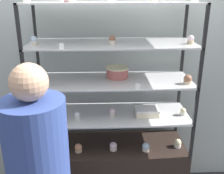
# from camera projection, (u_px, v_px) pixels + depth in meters

# --- Properties ---
(back_wall) EXTENTS (8.00, 0.05, 2.60)m
(back_wall) POSITION_uv_depth(u_px,v_px,m) (110.00, 65.00, 2.59)
(back_wall) COLOR #A8B2AD
(back_wall) RESTS_ON ground_plane
(display_base) EXTENTS (1.35, 0.49, 0.64)m
(display_base) POSITION_uv_depth(u_px,v_px,m) (112.00, 172.00, 2.56)
(display_base) COLOR black
(display_base) RESTS_ON ground_plane
(display_riser_lower) EXTENTS (1.35, 0.49, 0.32)m
(display_riser_lower) POSITION_uv_depth(u_px,v_px,m) (112.00, 116.00, 2.35)
(display_riser_lower) COLOR black
(display_riser_lower) RESTS_ON display_base
(display_riser_middle) EXTENTS (1.35, 0.49, 0.32)m
(display_riser_middle) POSITION_uv_depth(u_px,v_px,m) (112.00, 82.00, 2.24)
(display_riser_middle) COLOR black
(display_riser_middle) RESTS_ON display_riser_lower
(display_riser_upper) EXTENTS (1.35, 0.49, 0.32)m
(display_riser_upper) POSITION_uv_depth(u_px,v_px,m) (112.00, 45.00, 2.13)
(display_riser_upper) COLOR black
(display_riser_upper) RESTS_ON display_riser_middle
(display_riser_top) EXTENTS (1.35, 0.49, 0.32)m
(display_riser_top) POSITION_uv_depth(u_px,v_px,m) (112.00, 4.00, 2.02)
(display_riser_top) COLOR black
(display_riser_top) RESTS_ON display_riser_upper
(layer_cake_centerpiece) EXTENTS (0.20, 0.20, 0.09)m
(layer_cake_centerpiece) POSITION_uv_depth(u_px,v_px,m) (117.00, 72.00, 2.29)
(layer_cake_centerpiece) COLOR #C66660
(layer_cake_centerpiece) RESTS_ON display_riser_middle
(sheet_cake_frosted) EXTENTS (0.20, 0.15, 0.07)m
(sheet_cake_frosted) POSITION_uv_depth(u_px,v_px,m) (147.00, 112.00, 2.31)
(sheet_cake_frosted) COLOR beige
(sheet_cake_frosted) RESTS_ON display_riser_lower
(cupcake_0) EXTENTS (0.07, 0.07, 0.08)m
(cupcake_0) POSITION_uv_depth(u_px,v_px,m) (41.00, 151.00, 2.29)
(cupcake_0) COLOR white
(cupcake_0) RESTS_ON display_base
(cupcake_1) EXTENTS (0.07, 0.07, 0.08)m
(cupcake_1) POSITION_uv_depth(u_px,v_px,m) (78.00, 148.00, 2.33)
(cupcake_1) COLOR #CCB28C
(cupcake_1) RESTS_ON display_base
(cupcake_2) EXTENTS (0.07, 0.07, 0.08)m
(cupcake_2) POSITION_uv_depth(u_px,v_px,m) (113.00, 146.00, 2.36)
(cupcake_2) COLOR beige
(cupcake_2) RESTS_ON display_base
(cupcake_3) EXTENTS (0.07, 0.07, 0.08)m
(cupcake_3) POSITION_uv_depth(u_px,v_px,m) (146.00, 147.00, 2.35)
(cupcake_3) COLOR beige
(cupcake_3) RESTS_ON display_base
(cupcake_4) EXTENTS (0.07, 0.07, 0.08)m
(cupcake_4) POSITION_uv_depth(u_px,v_px,m) (178.00, 143.00, 2.40)
(cupcake_4) COLOR white
(cupcake_4) RESTS_ON display_base
(price_tag_0) EXTENTS (0.04, 0.00, 0.04)m
(price_tag_0) POSITION_uv_depth(u_px,v_px,m) (66.00, 158.00, 2.22)
(price_tag_0) COLOR white
(price_tag_0) RESTS_ON display_base
(cupcake_5) EXTENTS (0.05, 0.05, 0.07)m
(cupcake_5) POSITION_uv_depth(u_px,v_px,m) (40.00, 118.00, 2.20)
(cupcake_5) COLOR #CCB28C
(cupcake_5) RESTS_ON display_riser_lower
(cupcake_6) EXTENTS (0.05, 0.05, 0.07)m
(cupcake_6) POSITION_uv_depth(u_px,v_px,m) (77.00, 116.00, 2.23)
(cupcake_6) COLOR white
(cupcake_6) RESTS_ON display_riser_lower
(cupcake_7) EXTENTS (0.05, 0.05, 0.07)m
(cupcake_7) POSITION_uv_depth(u_px,v_px,m) (112.00, 112.00, 2.30)
(cupcake_7) COLOR beige
(cupcake_7) RESTS_ON display_riser_lower
(cupcake_8) EXTENTS (0.05, 0.05, 0.07)m
(cupcake_8) POSITION_uv_depth(u_px,v_px,m) (183.00, 112.00, 2.31)
(cupcake_8) COLOR white
(cupcake_8) RESTS_ON display_riser_lower
(price_tag_1) EXTENTS (0.04, 0.00, 0.04)m
(price_tag_1) POSITION_uv_depth(u_px,v_px,m) (55.00, 125.00, 2.11)
(price_tag_1) COLOR white
(price_tag_1) RESTS_ON display_riser_lower
(cupcake_9) EXTENTS (0.07, 0.07, 0.08)m
(cupcake_9) POSITION_uv_depth(u_px,v_px,m) (37.00, 82.00, 2.08)
(cupcake_9) COLOR beige
(cupcake_9) RESTS_ON display_riser_middle
(cupcake_10) EXTENTS (0.07, 0.07, 0.08)m
(cupcake_10) POSITION_uv_depth(u_px,v_px,m) (188.00, 80.00, 2.13)
(cupcake_10) COLOR #CCB28C
(cupcake_10) RESTS_ON display_riser_middle
(price_tag_2) EXTENTS (0.04, 0.00, 0.04)m
(price_tag_2) POSITION_uv_depth(u_px,v_px,m) (138.00, 86.00, 2.02)
(price_tag_2) COLOR white
(price_tag_2) RESTS_ON display_riser_middle
(cupcake_11) EXTENTS (0.05, 0.05, 0.07)m
(cupcake_11) POSITION_uv_depth(u_px,v_px,m) (34.00, 41.00, 2.03)
(cupcake_11) COLOR beige
(cupcake_11) RESTS_ON display_riser_upper
(cupcake_12) EXTENTS (0.05, 0.05, 0.07)m
(cupcake_12) POSITION_uv_depth(u_px,v_px,m) (113.00, 40.00, 2.07)
(cupcake_12) COLOR beige
(cupcake_12) RESTS_ON display_riser_upper
(cupcake_13) EXTENTS (0.05, 0.05, 0.07)m
(cupcake_13) POSITION_uv_depth(u_px,v_px,m) (191.00, 40.00, 2.07)
(cupcake_13) COLOR #CCB28C
(cupcake_13) RESTS_ON display_riser_upper
(price_tag_3) EXTENTS (0.04, 0.00, 0.04)m
(price_tag_3) POSITION_uv_depth(u_px,v_px,m) (61.00, 46.00, 1.89)
(price_tag_3) COLOR white
(price_tag_3) RESTS_ON display_riser_upper
(price_tag_4) EXTENTS (0.04, 0.00, 0.04)m
(price_tag_4) POSITION_uv_depth(u_px,v_px,m) (61.00, 0.00, 1.78)
(price_tag_4) COLOR white
(price_tag_4) RESTS_ON display_riser_top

